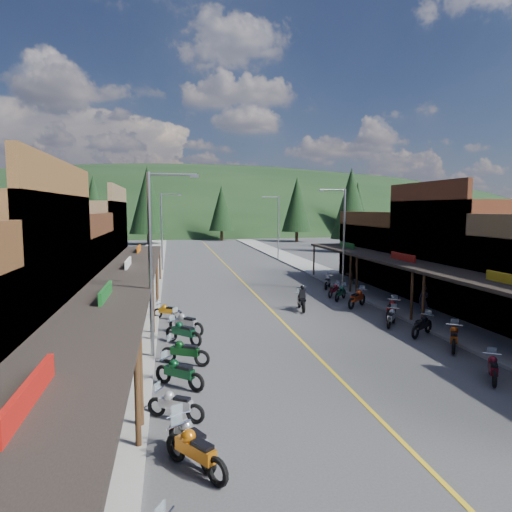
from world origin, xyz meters
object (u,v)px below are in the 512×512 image
bike_west_5 (185,351)px  bike_east_7 (391,308)px  pine_6 (418,208)px  bike_east_4 (454,336)px  streetlight_3 (277,224)px  shop_east_3 (401,253)px  pine_9 (357,209)px  bike_west_7 (186,322)px  pine_8 (51,212)px  pine_11 (351,203)px  pedestrian_east_b (350,274)px  rider_on_bike (301,300)px  pine_2 (148,200)px  bike_west_1 (195,449)px  shop_west_3 (71,247)px  bike_west_4 (179,371)px  pine_3 (221,208)px  bike_west_3 (175,403)px  pine_4 (297,204)px  bike_east_3 (493,367)px  bike_west_8 (168,310)px  pine_1 (78,204)px  streetlight_0 (154,256)px  streetlight_1 (163,228)px  bike_west_2 (191,438)px  pine_10 (94,206)px  shop_west_2 (36,279)px  pedestrian_east_a (424,300)px  bike_east_10 (334,290)px  bike_east_11 (328,281)px  streetlight_2 (342,234)px  bike_west_6 (183,331)px  pine_7 (43,205)px

bike_west_5 → bike_east_7: bike_east_7 is taller
pine_6 → bike_east_4: pine_6 is taller
pine_6 → streetlight_3: bearing=-139.0°
shop_east_3 → pine_9: pine_9 is taller
bike_west_7 → bike_east_7: bearing=-40.5°
pine_8 → pine_11: (42.00, -2.00, 1.21)m
bike_east_7 → pedestrian_east_b: 11.51m
bike_east_7 → rider_on_bike: size_ratio=0.98×
pine_2 → pine_11: (30.00, -20.00, -0.80)m
pine_8 → bike_west_1: bearing=-73.5°
shop_west_3 → rider_on_bike: (15.65, -9.48, -2.84)m
bike_west_4 → pine_3: bearing=33.7°
bike_west_3 → rider_on_bike: size_ratio=0.83×
pine_4 → bike_west_1: bearing=-107.6°
bike_west_4 → bike_east_3: bike_west_4 is taller
bike_east_3 → bike_west_8: bearing=167.8°
pine_1 → pine_3: (28.00, -4.00, -0.75)m
streetlight_0 → bike_west_1: (1.20, -8.96, -3.83)m
shop_west_3 → streetlight_1: 12.73m
pine_6 → bike_west_5: pine_6 is taller
shop_east_3 → pine_2: pine_2 is taller
bike_west_2 → pine_10: bearing=72.2°
shop_west_2 → pine_2: (3.75, 56.30, 5.46)m
bike_west_8 → pedestrian_east_a: bearing=-68.8°
pine_2 → pedestrian_east_a: (18.52, -59.27, -6.95)m
pine_4 → pine_3: bearing=156.8°
bike_east_10 → bike_east_7: bearing=-38.8°
bike_east_11 → streetlight_3: bearing=117.2°
bike_west_2 → streetlight_2: bearing=31.8°
bike_west_6 → bike_west_7: bike_west_7 is taller
bike_west_1 → bike_east_10: bearing=24.9°
bike_east_7 → shop_west_3: bearing=-173.5°
bike_west_2 → bike_east_10: 23.12m
pine_9 → rider_on_bike: 48.85m
streetlight_2 → bike_east_3: bearing=-94.2°
pine_7 → bike_west_1: size_ratio=5.66×
pine_6 → bike_west_8: bearing=-129.8°
streetlight_2 → pine_9: 40.78m
shop_west_3 → streetlight_2: size_ratio=1.36×
streetlight_2 → bike_west_6: (-12.68, -12.07, -3.82)m
pine_3 → pine_6: 42.05m
streetlight_3 → pine_7: size_ratio=0.64×
streetlight_2 → bike_west_5: 20.04m
streetlight_1 → pine_7: size_ratio=0.64×
pine_3 → shop_east_3: bearing=-79.9°
streetlight_0 → pedestrian_east_a: (15.47, 4.73, -3.42)m
streetlight_2 → streetlight_3: (0.00, 22.00, 0.00)m
pine_8 → bike_east_10: size_ratio=5.31×
pine_8 → bike_west_2: bearing=-73.4°
bike_west_3 → bike_east_4: (12.68, 4.75, 0.08)m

